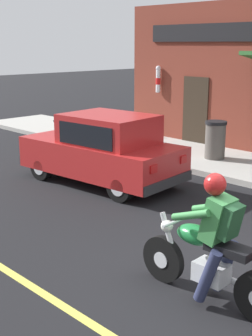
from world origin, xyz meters
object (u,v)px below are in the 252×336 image
(motorcycle_with_rider, at_px, (211,249))
(traffic_cone, at_px, (144,127))
(trash_bin, at_px, (215,140))
(car_hatchback, at_px, (103,150))

(motorcycle_with_rider, xyz_separation_m, traffic_cone, (6.60, 7.28, -0.25))
(trash_bin, bearing_deg, car_hatchback, 167.64)
(motorcycle_with_rider, xyz_separation_m, trash_bin, (5.71, 3.90, -0.04))
(car_hatchback, height_order, traffic_cone, car_hatchback)
(motorcycle_with_rider, bearing_deg, trash_bin, 34.32)
(motorcycle_with_rider, relative_size, traffic_cone, 3.37)
(motorcycle_with_rider, distance_m, trash_bin, 6.92)
(motorcycle_with_rider, bearing_deg, car_hatchback, 62.20)
(car_hatchback, bearing_deg, motorcycle_with_rider, -117.80)
(car_hatchback, xyz_separation_m, trash_bin, (3.28, -0.72, -0.13))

